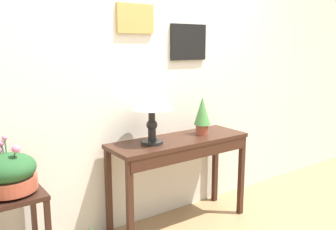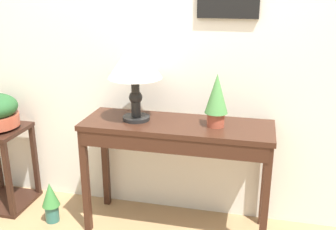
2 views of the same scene
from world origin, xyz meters
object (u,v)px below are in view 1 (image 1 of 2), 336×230
object	(u,v)px
table_lamp	(152,96)
planter_bowl_wide	(9,173)
console_table	(181,152)
potted_plant_on_console	(202,114)

from	to	relation	value
table_lamp	planter_bowl_wide	distance (m)	1.18
console_table	potted_plant_on_console	xyz separation A→B (m)	(0.26, 0.02, 0.30)
table_lamp	planter_bowl_wide	size ratio (longest dim) A/B	1.43
planter_bowl_wide	console_table	bearing A→B (deg)	-1.03
table_lamp	potted_plant_on_console	world-z (taller)	table_lamp
console_table	planter_bowl_wide	distance (m)	1.39
table_lamp	console_table	bearing A→B (deg)	-4.92
console_table	table_lamp	distance (m)	0.58
console_table	table_lamp	xyz separation A→B (m)	(-0.28, 0.02, 0.51)
potted_plant_on_console	console_table	bearing A→B (deg)	-175.07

